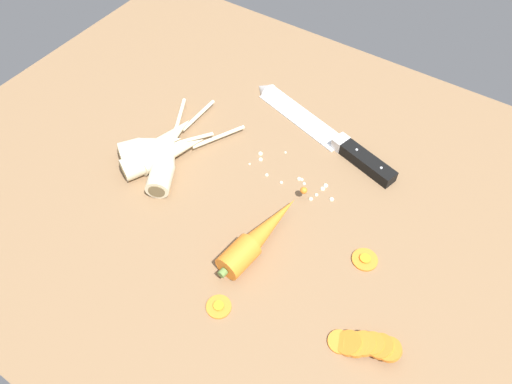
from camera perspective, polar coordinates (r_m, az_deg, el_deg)
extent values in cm
cube|color=brown|center=(83.46, 0.76, -0.57)|extent=(120.00, 90.00, 4.00)
cube|color=silver|center=(94.06, 5.47, 8.84)|extent=(20.44, 9.67, 0.50)
cone|color=silver|center=(100.00, 0.91, 12.21)|extent=(3.96, 4.63, 3.96)
cube|color=silver|center=(89.00, 10.02, 5.81)|extent=(2.72, 3.37, 2.20)
cube|color=black|center=(86.59, 13.14, 3.40)|extent=(11.35, 5.68, 2.20)
sphere|color=silver|center=(86.78, 11.89, 4.94)|extent=(0.50, 0.50, 0.50)
sphere|color=silver|center=(84.87, 14.68, 2.79)|extent=(0.50, 0.50, 0.50)
cylinder|color=orange|center=(72.07, -2.10, -7.71)|extent=(4.82, 6.23, 4.20)
cone|color=orange|center=(74.87, 1.41, -4.18)|extent=(5.52, 14.27, 3.99)
sphere|color=orange|center=(79.51, 5.70, 0.19)|extent=(1.20, 1.20, 1.20)
cylinder|color=#5B7F3D|center=(70.87, -3.99, -9.58)|extent=(1.30, 1.13, 1.20)
cylinder|color=beige|center=(85.98, -12.67, 3.98)|extent=(4.00, 5.00, 4.00)
cone|color=beige|center=(89.15, -9.75, 6.79)|extent=(3.80, 8.89, 3.80)
cylinder|color=beige|center=(93.43, -6.89, 9.04)|extent=(0.70, 9.62, 0.70)
cylinder|color=brown|center=(84.95, -13.76, 2.92)|extent=(2.80, 0.30, 2.80)
cylinder|color=beige|center=(87.79, -14.60, 4.72)|extent=(5.58, 5.57, 4.00)
cone|color=beige|center=(87.93, -11.12, 5.71)|extent=(7.25, 7.96, 3.80)
cylinder|color=beige|center=(89.07, -7.50, 6.29)|extent=(5.09, 6.59, 0.70)
cylinder|color=brown|center=(87.82, -15.85, 4.36)|extent=(2.44, 1.90, 2.80)
cylinder|color=beige|center=(82.47, -11.32, 1.61)|extent=(6.14, 6.78, 4.00)
cone|color=beige|center=(87.34, -10.23, 5.50)|extent=(7.98, 10.51, 3.80)
cylinder|color=beige|center=(93.34, -9.16, 8.65)|extent=(5.62, 9.77, 0.70)
cylinder|color=brown|center=(80.83, -11.75, 0.09)|extent=(2.61, 1.58, 2.80)
cylinder|color=beige|center=(85.28, -13.84, 3.15)|extent=(6.06, 6.73, 4.00)
cone|color=beige|center=(86.45, -9.17, 5.09)|extent=(7.83, 10.45, 3.80)
cylinder|color=beige|center=(88.95, -4.48, 6.56)|extent=(5.43, 9.76, 0.70)
cylinder|color=brown|center=(85.03, -15.55, 2.43)|extent=(2.63, 1.54, 2.80)
cylinder|color=orange|center=(69.31, 9.97, -17.10)|extent=(3.40, 3.40, 0.70)
cylinder|color=orange|center=(69.16, 11.00, -17.24)|extent=(3.76, 3.65, 2.52)
cylinder|color=orange|center=(69.00, 11.81, -17.35)|extent=(3.68, 3.58, 2.07)
cylinder|color=orange|center=(68.98, 12.65, -17.20)|extent=(3.65, 3.54, 2.08)
cylinder|color=orange|center=(68.98, 13.71, -17.15)|extent=(3.45, 3.34, 2.08)
cylinder|color=orange|center=(68.83, 14.61, -17.35)|extent=(3.70, 3.59, 2.42)
cylinder|color=orange|center=(68.69, 15.55, -17.60)|extent=(3.58, 3.48, 2.09)
cylinder|color=orange|center=(70.52, -4.47, -13.40)|extent=(3.68, 3.68, 0.70)
cylinder|color=orange|center=(70.27, -4.48, -13.31)|extent=(1.54, 1.54, 0.16)
cylinder|color=orange|center=(75.71, 12.85, -7.79)|extent=(3.99, 3.99, 0.70)
cylinder|color=orange|center=(75.48, 12.88, -7.68)|extent=(1.68, 1.68, 0.16)
sphere|color=beige|center=(82.74, 3.04, 1.26)|extent=(0.59, 0.59, 0.59)
sphere|color=beige|center=(86.02, 0.55, 4.06)|extent=(0.80, 0.80, 0.80)
sphere|color=beige|center=(87.46, 3.53, 4.81)|extent=(0.46, 0.46, 0.46)
sphere|color=beige|center=(86.93, 0.52, 4.76)|extent=(0.87, 0.87, 0.87)
sphere|color=beige|center=(80.88, 6.56, -0.69)|extent=(0.73, 0.73, 0.73)
sphere|color=beige|center=(83.69, 1.29, 2.17)|extent=(0.66, 0.66, 0.66)
sphere|color=beige|center=(81.56, 7.21, -0.22)|extent=(0.65, 0.65, 0.65)
sphere|color=beige|center=(83.42, 5.49, 1.59)|extent=(0.59, 0.59, 0.59)
sphere|color=beige|center=(88.63, 11.85, 4.41)|extent=(0.62, 0.62, 0.62)
sphere|color=beige|center=(81.27, 9.02, -0.72)|extent=(0.82, 0.82, 0.82)
sphere|color=beige|center=(82.95, 8.32, 0.93)|extent=(0.85, 0.85, 0.85)
sphere|color=beige|center=(83.40, 5.16, 1.71)|extent=(0.75, 0.75, 0.75)
sphere|color=beige|center=(85.44, -0.78, 3.43)|extent=(0.44, 0.44, 0.44)
sphere|color=beige|center=(82.43, 7.95, 0.54)|extent=(0.85, 0.85, 0.85)
sphere|color=beige|center=(82.88, 5.77, 1.11)|extent=(0.59, 0.59, 0.59)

